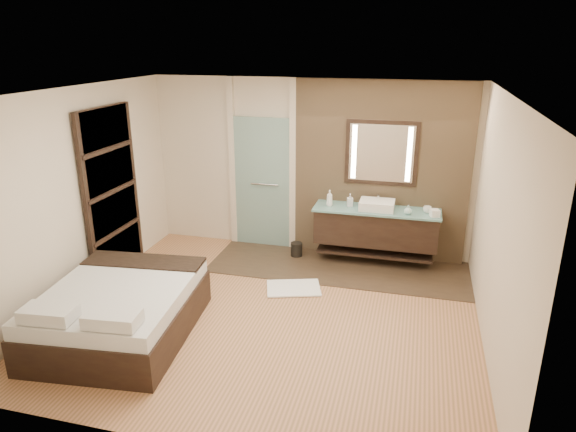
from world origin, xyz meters
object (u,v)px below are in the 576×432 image
(vanity, at_px, (376,227))
(mirror_unit, at_px, (381,153))
(waste_bin, at_px, (296,250))
(bed, at_px, (120,311))

(vanity, xyz_separation_m, mirror_unit, (0.00, 0.24, 1.07))
(vanity, relative_size, waste_bin, 8.17)
(vanity, relative_size, bed, 0.89)
(mirror_unit, relative_size, bed, 0.51)
(vanity, distance_m, bed, 3.82)
(mirror_unit, height_order, bed, mirror_unit)
(bed, xyz_separation_m, waste_bin, (1.42, 2.69, -0.19))
(mirror_unit, height_order, waste_bin, mirror_unit)
(bed, relative_size, waste_bin, 9.13)
(vanity, height_order, waste_bin, vanity)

